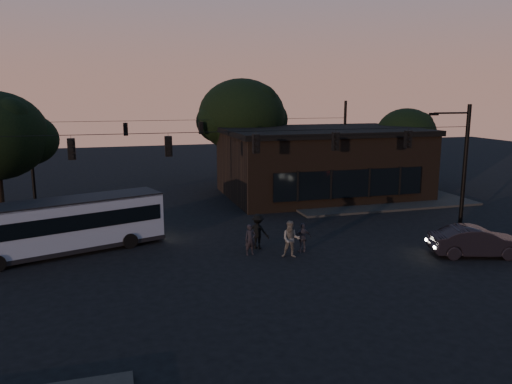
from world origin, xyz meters
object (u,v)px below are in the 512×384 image
object	(u,v)px
pedestrian_a	(250,240)
pedestrian_d	(258,231)
pedestrian_c	(303,238)
pedestrian_b	(291,239)
bus	(66,223)
building	(321,162)
car	(477,242)

from	to	relation	value
pedestrian_a	pedestrian_d	bearing A→B (deg)	45.31
pedestrian_a	pedestrian_c	bearing A→B (deg)	-14.76
pedestrian_b	pedestrian_d	bearing A→B (deg)	142.02
bus	pedestrian_a	distance (m)	9.51
pedestrian_a	pedestrian_d	distance (m)	1.14
building	bus	bearing A→B (deg)	-151.31
pedestrian_b	building	bearing A→B (deg)	81.04
bus	pedestrian_a	bearing A→B (deg)	-36.87
pedestrian_c	pedestrian_d	distance (m)	2.41
pedestrian_d	car	bearing A→B (deg)	-162.53
car	pedestrian_b	distance (m)	9.42
pedestrian_a	building	bearing A→B (deg)	45.98
pedestrian_b	pedestrian_d	world-z (taller)	pedestrian_d
building	pedestrian_c	xyz separation A→B (m)	(-6.94, -13.55, -1.93)
car	pedestrian_a	xyz separation A→B (m)	(-10.94, 3.42, 0.05)
pedestrian_c	pedestrian_d	xyz separation A→B (m)	(-2.06, 1.24, 0.17)
pedestrian_b	pedestrian_c	bearing A→B (deg)	55.05
building	pedestrian_b	world-z (taller)	building
building	pedestrian_c	bearing A→B (deg)	-117.10
building	pedestrian_c	distance (m)	15.35
car	pedestrian_d	size ratio (longest dim) A/B	2.43
pedestrian_b	pedestrian_c	size ratio (longest dim) A/B	1.22
pedestrian_d	pedestrian_b	bearing A→B (deg)	162.42
building	pedestrian_b	size ratio (longest dim) A/B	8.18
bus	pedestrian_b	size ratio (longest dim) A/B	5.39
car	pedestrian_b	world-z (taller)	pedestrian_b
building	pedestrian_b	distance (m)	16.29
bus	pedestrian_a	size ratio (longest dim) A/B	6.34
bus	pedestrian_b	world-z (taller)	bus
car	building	bearing A→B (deg)	21.77
pedestrian_c	pedestrian_a	bearing A→B (deg)	-8.30
car	pedestrian_b	size ratio (longest dim) A/B	2.43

